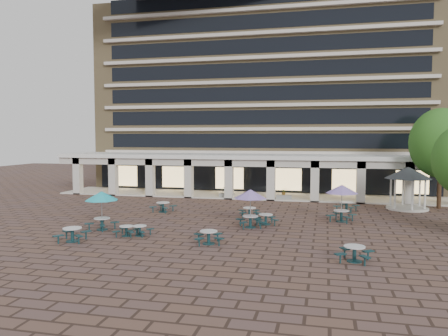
{
  "coord_description": "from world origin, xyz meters",
  "views": [
    {
      "loc": [
        7.27,
        -30.13,
        6.24
      ],
      "look_at": [
        -0.44,
        3.0,
        3.8
      ],
      "focal_mm": 35.0,
      "sensor_mm": 36.0,
      "label": 1
    }
  ],
  "objects_px": {
    "picnic_table_2": "(209,236)",
    "gazebo": "(408,178)",
    "planter_left": "(227,193)",
    "picnic_table_0": "(126,230)",
    "picnic_table_1": "(140,230)",
    "planter_right": "(284,196)"
  },
  "relations": [
    {
      "from": "planter_right",
      "to": "picnic_table_2",
      "type": "bearing_deg",
      "value": -97.95
    },
    {
      "from": "picnic_table_0",
      "to": "picnic_table_2",
      "type": "relative_size",
      "value": 0.74
    },
    {
      "from": "picnic_table_1",
      "to": "picnic_table_2",
      "type": "relative_size",
      "value": 0.78
    },
    {
      "from": "picnic_table_1",
      "to": "picnic_table_2",
      "type": "distance_m",
      "value": 4.9
    },
    {
      "from": "picnic_table_0",
      "to": "planter_right",
      "type": "distance_m",
      "value": 19.82
    },
    {
      "from": "picnic_table_2",
      "to": "planter_left",
      "type": "bearing_deg",
      "value": 81.87
    },
    {
      "from": "picnic_table_2",
      "to": "gazebo",
      "type": "bearing_deg",
      "value": 31.54
    },
    {
      "from": "gazebo",
      "to": "planter_left",
      "type": "height_order",
      "value": "gazebo"
    },
    {
      "from": "picnic_table_1",
      "to": "gazebo",
      "type": "xyz_separation_m",
      "value": [
        18.29,
        14.67,
        2.34
      ]
    },
    {
      "from": "gazebo",
      "to": "planter_left",
      "type": "relative_size",
      "value": 2.6
    },
    {
      "from": "planter_left",
      "to": "planter_right",
      "type": "distance_m",
      "value": 5.82
    },
    {
      "from": "gazebo",
      "to": "planter_right",
      "type": "distance_m",
      "value": 11.55
    },
    {
      "from": "picnic_table_0",
      "to": "picnic_table_1",
      "type": "height_order",
      "value": "picnic_table_1"
    },
    {
      "from": "picnic_table_2",
      "to": "planter_left",
      "type": "xyz_separation_m",
      "value": [
        -3.19,
        18.81,
        0.08
      ]
    },
    {
      "from": "gazebo",
      "to": "planter_right",
      "type": "height_order",
      "value": "gazebo"
    },
    {
      "from": "picnic_table_0",
      "to": "planter_right",
      "type": "xyz_separation_m",
      "value": [
        8.19,
        18.05,
        0.04
      ]
    },
    {
      "from": "picnic_table_2",
      "to": "gazebo",
      "type": "xyz_separation_m",
      "value": [
        13.51,
        15.69,
        2.27
      ]
    },
    {
      "from": "planter_right",
      "to": "picnic_table_0",
      "type": "bearing_deg",
      "value": -114.42
    },
    {
      "from": "picnic_table_2",
      "to": "planter_right",
      "type": "height_order",
      "value": "planter_right"
    },
    {
      "from": "picnic_table_0",
      "to": "planter_left",
      "type": "bearing_deg",
      "value": 78.73
    },
    {
      "from": "picnic_table_1",
      "to": "gazebo",
      "type": "bearing_deg",
      "value": 47.35
    },
    {
      "from": "picnic_table_0",
      "to": "picnic_table_2",
      "type": "xyz_separation_m",
      "value": [
        5.57,
        -0.76,
        0.07
      ]
    }
  ]
}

